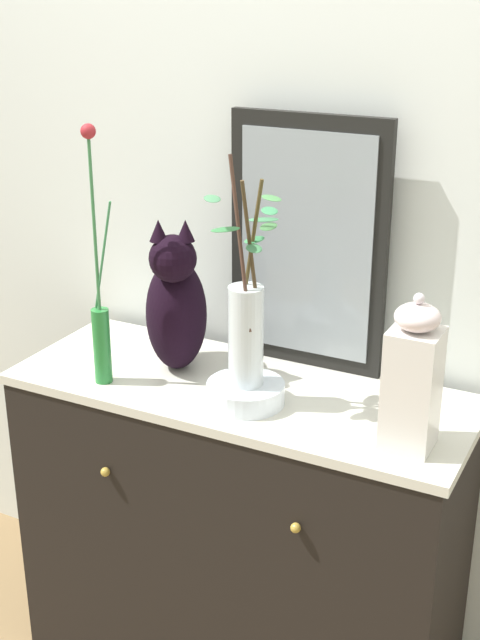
{
  "coord_description": "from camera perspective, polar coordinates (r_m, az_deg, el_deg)",
  "views": [
    {
      "loc": [
        0.9,
        -1.76,
        1.86
      ],
      "look_at": [
        0.0,
        0.0,
        1.07
      ],
      "focal_mm": 48.53,
      "sensor_mm": 36.0,
      "label": 1
    }
  ],
  "objects": [
    {
      "name": "jar_lidded_porcelain",
      "position": [
        1.89,
        11.31,
        -3.83
      ],
      "size": [
        0.11,
        0.11,
        0.36
      ],
      "color": "silver",
      "rests_on": "sideboard"
    },
    {
      "name": "vase_glass_clear",
      "position": [
        2.03,
        0.41,
        -0.39
      ],
      "size": [
        0.19,
        0.23,
        0.55
      ],
      "color": "silver",
      "rests_on": "bowl_porcelain"
    },
    {
      "name": "vase_slim_green",
      "position": [
        2.18,
        -9.2,
        0.11
      ],
      "size": [
        0.08,
        0.04,
        0.65
      ],
      "color": "#267935",
      "rests_on": "sideboard"
    },
    {
      "name": "bowl_porcelain",
      "position": [
        2.1,
        0.37,
        -4.83
      ],
      "size": [
        0.19,
        0.19,
        0.05
      ],
      "primitive_type": "cylinder",
      "color": "white",
      "rests_on": "sideboard"
    },
    {
      "name": "wall_back",
      "position": [
        2.31,
        3.45,
        7.73
      ],
      "size": [
        4.4,
        0.08,
        2.6
      ],
      "primitive_type": "cube",
      "color": "silver",
      "rests_on": "ground_plane"
    },
    {
      "name": "cat_sitting",
      "position": [
        2.24,
        -4.25,
        0.97
      ],
      "size": [
        0.26,
        0.39,
        0.42
      ],
      "color": "black",
      "rests_on": "sideboard"
    },
    {
      "name": "mirror_leaning",
      "position": [
        2.22,
        4.46,
        4.99
      ],
      "size": [
        0.42,
        0.03,
        0.66
      ],
      "color": "black",
      "rests_on": "sideboard"
    },
    {
      "name": "sideboard",
      "position": [
        2.42,
        -0.0,
        -13.88
      ],
      "size": [
        1.19,
        0.48,
        0.89
      ],
      "color": "black",
      "rests_on": "ground_plane"
    }
  ]
}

